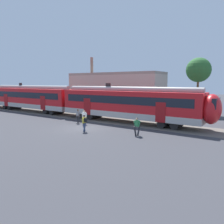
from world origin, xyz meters
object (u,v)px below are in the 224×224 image
(commuter_train, at_px, (34,98))
(pedestrian_green, at_px, (137,125))
(pedestrian_yellow, at_px, (84,122))
(pedestrian_grey, at_px, (78,115))
(pedestrian_white, at_px, (84,116))

(commuter_train, relative_size, pedestrian_green, 33.99)
(pedestrian_yellow, bearing_deg, pedestrian_grey, 140.38)
(commuter_train, xyz_separation_m, pedestrian_grey, (13.29, -3.72, -1.29))
(commuter_train, distance_m, pedestrian_green, 22.71)
(commuter_train, xyz_separation_m, pedestrian_yellow, (16.97, -6.76, -1.26))
(pedestrian_green, bearing_deg, pedestrian_grey, 169.66)
(pedestrian_yellow, bearing_deg, pedestrian_green, 15.88)
(pedestrian_white, height_order, pedestrian_yellow, same)
(pedestrian_green, bearing_deg, pedestrian_white, 169.54)
(pedestrian_grey, relative_size, pedestrian_green, 1.00)
(pedestrian_white, xyz_separation_m, pedestrian_yellow, (2.47, -2.84, 0.03))
(pedestrian_grey, height_order, pedestrian_white, same)
(pedestrian_white, bearing_deg, commuter_train, 164.85)
(pedestrian_white, xyz_separation_m, pedestrian_green, (7.55, -1.39, 0.03))
(pedestrian_grey, relative_size, pedestrian_yellow, 1.00)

